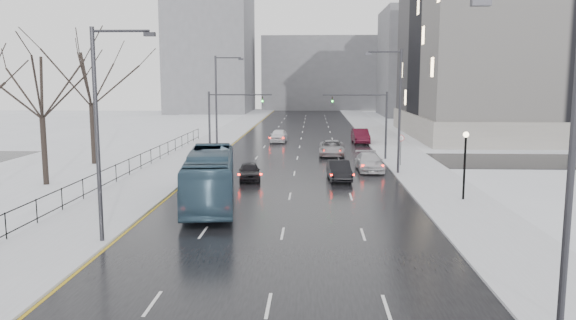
# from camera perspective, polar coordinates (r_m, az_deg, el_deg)

# --- Properties ---
(road) EXTENTS (16.00, 150.00, 0.04)m
(road) POSITION_cam_1_polar(r_m,az_deg,el_deg) (65.61, 1.22, 1.54)
(road) COLOR black
(road) RESTS_ON ground
(cross_road) EXTENTS (130.00, 10.00, 0.04)m
(cross_road) POSITION_cam_1_polar(r_m,az_deg,el_deg) (53.71, 0.93, 0.04)
(cross_road) COLOR black
(cross_road) RESTS_ON ground
(sidewalk_left) EXTENTS (5.00, 150.00, 0.16)m
(sidewalk_left) POSITION_cam_1_polar(r_m,az_deg,el_deg) (66.67, -7.84, 1.62)
(sidewalk_left) COLOR silver
(sidewalk_left) RESTS_ON ground
(sidewalk_right) EXTENTS (5.00, 150.00, 0.16)m
(sidewalk_right) POSITION_cam_1_polar(r_m,az_deg,el_deg) (66.21, 10.35, 1.52)
(sidewalk_right) COLOR silver
(sidewalk_right) RESTS_ON ground
(park_strip) EXTENTS (14.00, 150.00, 0.12)m
(park_strip) POSITION_cam_1_polar(r_m,az_deg,el_deg) (69.01, -15.62, 1.60)
(park_strip) COLOR white
(park_strip) RESTS_ON ground
(tree_park_d) EXTENTS (8.75, 8.75, 12.50)m
(tree_park_d) POSITION_cam_1_polar(r_m,az_deg,el_deg) (44.30, -23.33, -2.43)
(tree_park_d) COLOR black
(tree_park_d) RESTS_ON ground
(tree_park_e) EXTENTS (9.45, 9.45, 13.50)m
(tree_park_e) POSITION_cam_1_polar(r_m,az_deg,el_deg) (53.49, -19.08, -0.47)
(tree_park_e) COLOR black
(tree_park_e) RESTS_ON ground
(iron_fence) EXTENTS (0.06, 70.00, 1.30)m
(iron_fence) POSITION_cam_1_polar(r_m,az_deg,el_deg) (38.61, -19.55, -2.35)
(iron_fence) COLOR black
(iron_fence) RESTS_ON sidewalk_left
(streetlight_r_near) EXTENTS (2.95, 0.25, 10.00)m
(streetlight_r_near) POSITION_cam_1_polar(r_m,az_deg,el_deg) (16.69, 26.17, 0.26)
(streetlight_r_near) COLOR #2D2D33
(streetlight_r_near) RESTS_ON ground
(streetlight_r_mid) EXTENTS (2.95, 0.25, 10.00)m
(streetlight_r_mid) POSITION_cam_1_polar(r_m,az_deg,el_deg) (45.69, 11.00, 5.50)
(streetlight_r_mid) COLOR #2D2D33
(streetlight_r_mid) RESTS_ON ground
(streetlight_l_near) EXTENTS (2.95, 0.25, 10.00)m
(streetlight_l_near) POSITION_cam_1_polar(r_m,az_deg,el_deg) (27.01, -18.42, 3.42)
(streetlight_l_near) COLOR #2D2D33
(streetlight_l_near) RESTS_ON ground
(streetlight_l_far) EXTENTS (2.95, 0.25, 10.00)m
(streetlight_l_far) POSITION_cam_1_polar(r_m,az_deg,el_deg) (57.99, -7.08, 6.14)
(streetlight_l_far) COLOR #2D2D33
(streetlight_l_far) RESTS_ON ground
(lamppost_r_mid) EXTENTS (0.36, 0.36, 4.28)m
(lamppost_r_mid) POSITION_cam_1_polar(r_m,az_deg,el_deg) (36.72, 17.55, 0.43)
(lamppost_r_mid) COLOR black
(lamppost_r_mid) RESTS_ON sidewalk_right
(mast_signal_right) EXTENTS (6.10, 0.33, 6.50)m
(mast_signal_right) POSITION_cam_1_polar(r_m,az_deg,el_deg) (53.58, 8.82, 4.32)
(mast_signal_right) COLOR #2D2D33
(mast_signal_right) RESTS_ON ground
(mast_signal_left) EXTENTS (6.10, 0.33, 6.50)m
(mast_signal_left) POSITION_cam_1_polar(r_m,az_deg,el_deg) (53.98, -6.88, 4.38)
(mast_signal_left) COLOR #2D2D33
(mast_signal_left) RESTS_ON ground
(no_uturn_sign) EXTENTS (0.60, 0.06, 2.70)m
(no_uturn_sign) POSITION_cam_1_polar(r_m,az_deg,el_deg) (50.04, 11.40, 1.90)
(no_uturn_sign) COLOR #2D2D33
(no_uturn_sign) RESTS_ON sidewalk_right
(civic_building) EXTENTS (41.00, 31.00, 24.80)m
(civic_building) POSITION_cam_1_polar(r_m,az_deg,el_deg) (84.19, 26.41, 9.80)
(civic_building) COLOR gray
(civic_building) RESTS_ON ground
(bldg_far_right) EXTENTS (24.00, 20.00, 22.00)m
(bldg_far_right) POSITION_cam_1_polar(r_m,az_deg,el_deg) (123.08, 15.18, 9.51)
(bldg_far_right) COLOR slate
(bldg_far_right) RESTS_ON ground
(bldg_far_left) EXTENTS (18.00, 22.00, 28.00)m
(bldg_far_left) POSITION_cam_1_polar(r_m,az_deg,el_deg) (132.39, -7.83, 10.91)
(bldg_far_left) COLOR slate
(bldg_far_left) RESTS_ON ground
(bldg_far_center) EXTENTS (30.00, 18.00, 18.00)m
(bldg_far_center) POSITION_cam_1_polar(r_m,az_deg,el_deg) (145.17, 3.56, 8.75)
(bldg_far_center) COLOR slate
(bldg_far_center) RESTS_ON ground
(bus) EXTENTS (4.39, 12.17, 3.31)m
(bus) POSITION_cam_1_polar(r_m,az_deg,el_deg) (34.69, -7.93, -1.78)
(bus) COLOR #324E62
(bus) RESTS_ON road
(sedan_center_near) EXTENTS (2.08, 4.10, 1.34)m
(sedan_center_near) POSITION_cam_1_polar(r_m,az_deg,el_deg) (42.86, -3.94, -1.15)
(sedan_center_near) COLOR black
(sedan_center_near) RESTS_ON road
(sedan_right_near) EXTENTS (1.88, 4.60, 1.48)m
(sedan_right_near) POSITION_cam_1_polar(r_m,az_deg,el_deg) (42.84, 5.21, -1.07)
(sedan_right_near) COLOR black
(sedan_right_near) RESTS_ON road
(sedan_right_cross) EXTENTS (2.65, 5.53, 1.52)m
(sedan_right_cross) POSITION_cam_1_polar(r_m,az_deg,el_deg) (56.55, 4.46, 1.23)
(sedan_right_cross) COLOR #949397
(sedan_right_cross) RESTS_ON road
(sedan_right_far) EXTENTS (2.27, 5.19, 1.48)m
(sedan_right_far) POSITION_cam_1_polar(r_m,az_deg,el_deg) (47.50, 8.25, -0.20)
(sedan_right_far) COLOR #BDBCC2
(sedan_right_far) RESTS_ON road
(sedan_center_far) EXTENTS (2.14, 4.76, 1.59)m
(sedan_center_far) POSITION_cam_1_polar(r_m,az_deg,el_deg) (68.42, -0.95, 2.50)
(sedan_center_far) COLOR white
(sedan_center_far) RESTS_ON road
(sedan_right_distant) EXTENTS (2.01, 5.25, 1.71)m
(sedan_right_distant) POSITION_cam_1_polar(r_m,az_deg,el_deg) (67.76, 7.37, 2.43)
(sedan_right_distant) COLOR #3E0A19
(sedan_right_distant) RESTS_ON road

